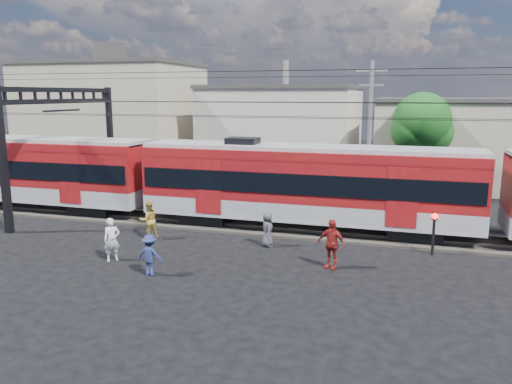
{
  "coord_description": "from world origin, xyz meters",
  "views": [
    {
      "loc": [
        8.11,
        -15.35,
        6.57
      ],
      "look_at": [
        1.99,
        5.0,
        2.4
      ],
      "focal_mm": 35.0,
      "sensor_mm": 36.0,
      "label": 1
    }
  ],
  "objects_px": {
    "pedestrian_a": "(112,240)",
    "crossing_signal": "(434,225)",
    "pedestrian_c": "(150,255)",
    "commuter_train": "(310,183)"
  },
  "relations": [
    {
      "from": "pedestrian_a",
      "to": "crossing_signal",
      "type": "bearing_deg",
      "value": -22.12
    },
    {
      "from": "crossing_signal",
      "to": "pedestrian_a",
      "type": "bearing_deg",
      "value": -160.18
    },
    {
      "from": "pedestrian_c",
      "to": "crossing_signal",
      "type": "bearing_deg",
      "value": -151.81
    },
    {
      "from": "commuter_train",
      "to": "crossing_signal",
      "type": "height_order",
      "value": "commuter_train"
    },
    {
      "from": "pedestrian_a",
      "to": "pedestrian_c",
      "type": "xyz_separation_m",
      "value": [
        2.27,
        -1.06,
        -0.09
      ]
    },
    {
      "from": "pedestrian_c",
      "to": "crossing_signal",
      "type": "distance_m",
      "value": 11.49
    },
    {
      "from": "pedestrian_a",
      "to": "pedestrian_c",
      "type": "relative_size",
      "value": 1.12
    },
    {
      "from": "commuter_train",
      "to": "pedestrian_c",
      "type": "bearing_deg",
      "value": -120.05
    },
    {
      "from": "commuter_train",
      "to": "crossing_signal",
      "type": "xyz_separation_m",
      "value": [
        5.6,
        -2.21,
        -1.13
      ]
    },
    {
      "from": "crossing_signal",
      "to": "commuter_train",
      "type": "bearing_deg",
      "value": 158.42
    }
  ]
}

